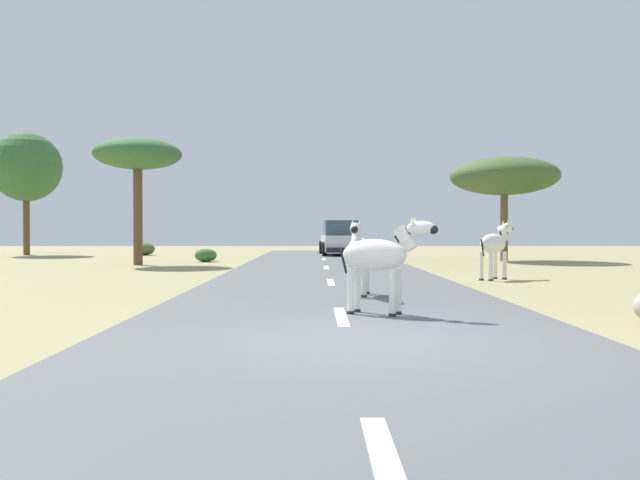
{
  "coord_description": "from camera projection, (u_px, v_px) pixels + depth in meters",
  "views": [
    {
      "loc": [
        -0.69,
        -7.2,
        1.3
      ],
      "look_at": [
        -0.56,
        8.07,
        1.06
      ],
      "focal_mm": 35.88,
      "sensor_mm": 36.0,
      "label": 1
    }
  ],
  "objects": [
    {
      "name": "tree_2",
      "position": [
        138.0,
        156.0,
        23.69
      ],
      "size": [
        3.23,
        3.23,
        4.69
      ],
      "color": "brown",
      "rests_on": "ground_plane"
    },
    {
      "name": "tree_1",
      "position": [
        504.0,
        177.0,
        26.91
      ],
      "size": [
        4.53,
        4.53,
        4.37
      ],
      "color": "brown",
      "rests_on": "ground_plane"
    },
    {
      "name": "ground_plane",
      "position": [
        376.0,
        345.0,
        7.22
      ],
      "size": [
        90.0,
        90.0,
        0.0
      ],
      "primitive_type": "plane",
      "color": "#998E60"
    },
    {
      "name": "bush_2",
      "position": [
        206.0,
        255.0,
        26.15
      ],
      "size": [
        0.9,
        0.81,
        0.54
      ],
      "primitive_type": "ellipsoid",
      "color": "#386633",
      "rests_on": "ground_plane"
    },
    {
      "name": "road",
      "position": [
        348.0,
        343.0,
        7.22
      ],
      "size": [
        6.0,
        64.0,
        0.05
      ],
      "primitive_type": "cube",
      "color": "#56595B",
      "rests_on": "ground_plane"
    },
    {
      "name": "zebra_1",
      "position": [
        380.0,
        256.0,
        9.44
      ],
      "size": [
        1.43,
        0.87,
        1.45
      ],
      "rotation": [
        0.0,
        0.0,
        4.27
      ],
      "color": "silver",
      "rests_on": "road"
    },
    {
      "name": "rock_3",
      "position": [
        209.0,
        256.0,
        27.64
      ],
      "size": [
        0.59,
        0.55,
        0.36
      ],
      "primitive_type": "ellipsoid",
      "color": "#A89E8C",
      "rests_on": "ground_plane"
    },
    {
      "name": "zebra_2",
      "position": [
        495.0,
        244.0,
        16.68
      ],
      "size": [
        1.31,
        1.32,
        1.56
      ],
      "rotation": [
        0.0,
        0.0,
        5.5
      ],
      "color": "silver",
      "rests_on": "ground_plane"
    },
    {
      "name": "lane_markings",
      "position": [
        354.0,
        358.0,
        6.22
      ],
      "size": [
        0.16,
        56.0,
        0.01
      ],
      "color": "silver",
      "rests_on": "road"
    },
    {
      "name": "zebra_0",
      "position": [
        358.0,
        250.0,
        12.11
      ],
      "size": [
        0.55,
        1.53,
        1.45
      ],
      "rotation": [
        0.0,
        0.0,
        2.99
      ],
      "color": "silver",
      "rests_on": "road"
    },
    {
      "name": "bush_1",
      "position": [
        144.0,
        249.0,
        32.96
      ],
      "size": [
        1.08,
        0.97,
        0.65
      ],
      "primitive_type": "ellipsoid",
      "color": "#425B2D",
      "rests_on": "ground_plane"
    },
    {
      "name": "tree_3",
      "position": [
        26.0,
        167.0,
        33.18
      ],
      "size": [
        3.6,
        3.6,
        6.4
      ],
      "color": "brown",
      "rests_on": "ground_plane"
    },
    {
      "name": "car_0",
      "position": [
        341.0,
        239.0,
        32.31
      ],
      "size": [
        2.16,
        4.41,
        1.74
      ],
      "rotation": [
        0.0,
        0.0,
        3.18
      ],
      "color": "silver",
      "rests_on": "road"
    }
  ]
}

